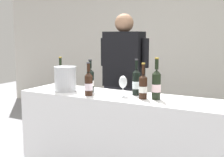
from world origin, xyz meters
name	(u,v)px	position (x,y,z in m)	size (l,w,h in m)	color
wall_back	(192,38)	(0.00, 2.60, 1.40)	(8.00, 0.10, 2.80)	beige
counter	(120,143)	(0.00, 0.00, 0.45)	(1.97, 0.51, 0.90)	white
wine_bottle_0	(89,83)	(-0.25, -0.14, 1.02)	(0.07, 0.07, 0.31)	black
wine_bottle_1	(136,82)	(0.12, 0.09, 1.03)	(0.07, 0.07, 0.33)	black
wine_bottle_2	(143,86)	(0.24, -0.04, 1.01)	(0.07, 0.07, 0.31)	black
wine_bottle_3	(156,84)	(0.35, -0.01, 1.04)	(0.08, 0.08, 0.36)	black
wine_bottle_4	(90,80)	(-0.33, 0.01, 1.02)	(0.07, 0.07, 0.32)	black
wine_bottle_5	(61,75)	(-0.77, 0.11, 1.03)	(0.08, 0.08, 0.32)	black
wine_glass	(123,83)	(0.04, -0.02, 1.03)	(0.07, 0.07, 0.19)	silver
ice_bucket	(65,79)	(-0.58, -0.06, 1.03)	(0.22, 0.22, 0.24)	silver
person_server	(124,90)	(-0.27, 0.62, 0.83)	(0.59, 0.25, 1.69)	black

